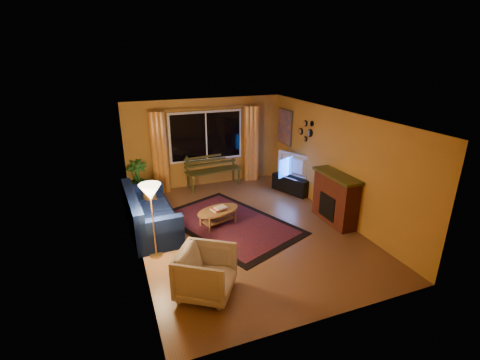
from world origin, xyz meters
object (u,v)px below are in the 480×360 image
object	(u,v)px
sofa	(151,211)
coffee_table	(218,217)
armchair	(206,271)
bench	(214,178)
floor_lamp	(153,221)
tv_console	(291,184)

from	to	relation	value
sofa	coffee_table	bearing A→B (deg)	-16.11
sofa	armchair	size ratio (longest dim) A/B	2.51
sofa	bench	bearing A→B (deg)	41.96
sofa	armchair	world-z (taller)	sofa
bench	armchair	distance (m)	4.80
floor_lamp	coffee_table	bearing A→B (deg)	27.41
bench	coffee_table	distance (m)	2.42
armchair	floor_lamp	world-z (taller)	floor_lamp
bench	coffee_table	bearing A→B (deg)	-110.84
bench	armchair	world-z (taller)	armchair
bench	sofa	bearing A→B (deg)	-141.83
floor_lamp	coffee_table	size ratio (longest dim) A/B	1.44
armchair	coffee_table	bearing A→B (deg)	11.34
sofa	armchair	distance (m)	2.61
bench	armchair	size ratio (longest dim) A/B	1.84
bench	floor_lamp	world-z (taller)	floor_lamp
armchair	floor_lamp	xyz separation A→B (m)	(-0.60, 1.42, 0.30)
bench	tv_console	bearing A→B (deg)	-39.01
sofa	floor_lamp	size ratio (longest dim) A/B	1.48
sofa	floor_lamp	xyz separation A→B (m)	(-0.08, -1.13, 0.30)
floor_lamp	tv_console	distance (m)	4.46
coffee_table	tv_console	xyz separation A→B (m)	(2.49, 1.13, 0.05)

